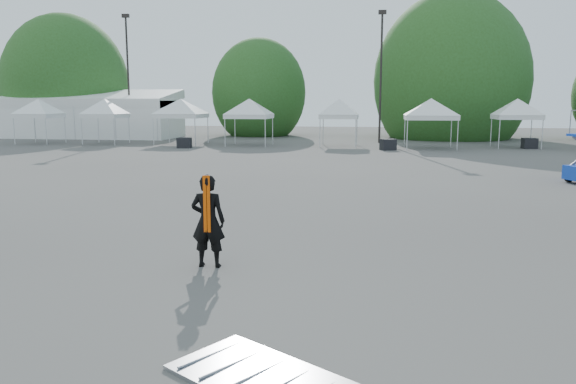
# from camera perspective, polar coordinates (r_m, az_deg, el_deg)

# --- Properties ---
(ground) EXTENTS (120.00, 120.00, 0.00)m
(ground) POSITION_cam_1_polar(r_m,az_deg,el_deg) (12.24, -4.04, -5.52)
(ground) COLOR #474442
(ground) RESTS_ON ground
(marquee) EXTENTS (15.00, 6.25, 4.23)m
(marquee) POSITION_cam_1_polar(r_m,az_deg,el_deg) (52.68, -19.31, 7.40)
(marquee) COLOR white
(marquee) RESTS_ON ground
(light_pole_west) EXTENTS (0.60, 0.25, 10.30)m
(light_pole_west) POSITION_cam_1_polar(r_m,az_deg,el_deg) (50.07, -15.95, 11.85)
(light_pole_west) COLOR black
(light_pole_west) RESTS_ON ground
(light_pole_east) EXTENTS (0.60, 0.25, 9.80)m
(light_pole_east) POSITION_cam_1_polar(r_m,az_deg,el_deg) (43.61, 9.43, 12.20)
(light_pole_east) COLOR black
(light_pole_east) RESTS_ON ground
(tree_far_w) EXTENTS (4.80, 4.80, 7.30)m
(tree_far_w) POSITION_cam_1_polar(r_m,az_deg,el_deg) (57.25, -21.61, 9.95)
(tree_far_w) COLOR #382314
(tree_far_w) RESTS_ON ground
(tree_mid_w) EXTENTS (4.16, 4.16, 6.33)m
(tree_mid_w) POSITION_cam_1_polar(r_m,az_deg,el_deg) (52.64, -2.96, 10.03)
(tree_mid_w) COLOR #382314
(tree_mid_w) RESTS_ON ground
(tree_mid_e) EXTENTS (5.12, 5.12, 7.79)m
(tree_mid_e) POSITION_cam_1_polar(r_m,az_deg,el_deg) (50.97, 16.21, 10.74)
(tree_mid_e) COLOR #382314
(tree_mid_e) RESTS_ON ground
(tent_a) EXTENTS (3.88, 3.88, 3.88)m
(tent_a) POSITION_cam_1_polar(r_m,az_deg,el_deg) (46.16, -24.03, 8.31)
(tent_a) COLOR silver
(tent_a) RESTS_ON ground
(tent_b) EXTENTS (3.81, 3.81, 3.88)m
(tent_b) POSITION_cam_1_polar(r_m,az_deg,el_deg) (43.98, -18.14, 8.64)
(tent_b) COLOR silver
(tent_b) RESTS_ON ground
(tent_c) EXTENTS (4.69, 4.69, 3.88)m
(tent_c) POSITION_cam_1_polar(r_m,az_deg,el_deg) (42.52, -10.85, 8.93)
(tent_c) COLOR silver
(tent_c) RESTS_ON ground
(tent_d) EXTENTS (4.32, 4.32, 3.88)m
(tent_d) POSITION_cam_1_polar(r_m,az_deg,el_deg) (40.48, -3.97, 9.06)
(tent_d) COLOR silver
(tent_d) RESTS_ON ground
(tent_e) EXTENTS (3.75, 3.75, 3.88)m
(tent_e) POSITION_cam_1_polar(r_m,az_deg,el_deg) (39.92, 5.23, 9.04)
(tent_e) COLOR silver
(tent_e) RESTS_ON ground
(tent_f) EXTENTS (4.74, 4.74, 3.88)m
(tent_f) POSITION_cam_1_polar(r_m,az_deg,el_deg) (38.77, 14.34, 8.80)
(tent_f) COLOR silver
(tent_f) RESTS_ON ground
(tent_g) EXTENTS (4.10, 4.10, 3.88)m
(tent_g) POSITION_cam_1_polar(r_m,az_deg,el_deg) (41.46, 22.29, 8.41)
(tent_g) COLOR silver
(tent_g) RESTS_ON ground
(man) EXTENTS (0.65, 0.43, 1.77)m
(man) POSITION_cam_1_polar(r_m,az_deg,el_deg) (10.64, -8.12, -2.91)
(man) COLOR black
(man) RESTS_ON ground
(barrier_mid) EXTENTS (2.59, 2.24, 0.07)m
(barrier_mid) POSITION_cam_1_polar(r_m,az_deg,el_deg) (6.56, -1.86, -18.62)
(barrier_mid) COLOR #9DA0A5
(barrier_mid) RESTS_ON ground
(crate_west) EXTENTS (0.94, 0.75, 0.69)m
(crate_west) POSITION_cam_1_polar(r_m,az_deg,el_deg) (38.89, -10.49, 4.93)
(crate_west) COLOR black
(crate_west) RESTS_ON ground
(crate_mid) EXTENTS (1.12, 1.01, 0.72)m
(crate_mid) POSITION_cam_1_polar(r_m,az_deg,el_deg) (37.11, 10.13, 4.77)
(crate_mid) COLOR black
(crate_mid) RESTS_ON ground
(crate_east) EXTENTS (0.98, 0.81, 0.70)m
(crate_east) POSITION_cam_1_polar(r_m,az_deg,el_deg) (41.03, 23.33, 4.56)
(crate_east) COLOR black
(crate_east) RESTS_ON ground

